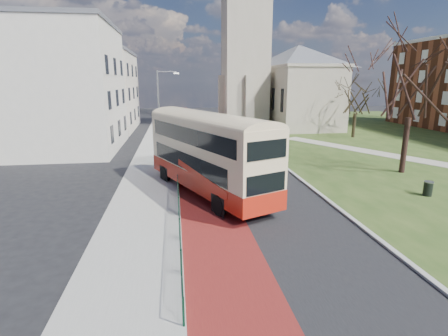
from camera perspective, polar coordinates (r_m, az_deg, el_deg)
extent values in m
plane|color=black|center=(18.64, 1.92, -8.56)|extent=(160.00, 160.00, 0.00)
cube|color=black|center=(37.90, -1.05, 3.16)|extent=(9.00, 120.00, 0.01)
cube|color=#591414|center=(37.67, -5.14, 3.04)|extent=(3.40, 120.00, 0.01)
cube|color=gray|center=(37.67, -10.93, 2.92)|extent=(4.00, 120.00, 0.12)
cube|color=#999993|center=(37.62, -7.88, 3.04)|extent=(0.25, 120.00, 0.13)
cube|color=#999993|center=(40.62, 5.07, 3.93)|extent=(0.25, 80.00, 0.13)
cube|color=#2A4117|center=(49.09, 28.39, 3.99)|extent=(40.00, 80.00, 0.04)
cube|color=#9E998C|center=(36.14, 31.76, 0.57)|extent=(18.84, 32.82, 0.03)
cylinder|color=#0C3823|center=(21.80, -7.55, -2.23)|extent=(0.04, 24.00, 0.04)
cylinder|color=#0C3823|center=(22.09, -7.47, -4.59)|extent=(0.04, 24.00, 0.04)
cube|color=gray|center=(56.24, 3.47, 18.96)|extent=(6.50, 6.50, 24.00)
cube|color=gray|center=(58.37, 11.73, 11.15)|extent=(9.00, 18.00, 9.00)
pyramid|color=#565960|center=(58.56, 12.14, 19.08)|extent=(9.00, 18.00, 3.60)
cube|color=silver|center=(40.47, -24.31, 11.54)|extent=(10.00, 14.00, 12.50)
cube|color=#565960|center=(40.85, -25.28, 20.65)|extent=(10.30, 14.30, 0.50)
cube|color=beige|center=(56.05, -19.75, 11.54)|extent=(10.00, 16.00, 11.00)
cube|color=#565960|center=(56.18, -20.26, 17.40)|extent=(10.30, 16.30, 0.50)
cylinder|color=gray|center=(35.11, -10.56, 8.84)|extent=(0.16, 0.16, 8.00)
cylinder|color=gray|center=(34.96, -9.33, 15.27)|extent=(1.80, 0.10, 0.10)
cube|color=silver|center=(34.95, -7.79, 15.08)|extent=(0.50, 0.18, 0.12)
cube|color=#AA1E0F|center=(22.58, -2.67, -1.49)|extent=(7.38, 12.21, 1.10)
cube|color=beige|center=(22.10, -2.74, 3.87)|extent=(7.33, 12.14, 3.19)
cube|color=black|center=(21.97, -6.28, 1.10)|extent=(4.00, 9.12, 1.04)
cube|color=black|center=(23.25, -0.12, 1.91)|extent=(4.00, 9.12, 1.04)
cube|color=black|center=(21.37, -6.02, 5.25)|extent=(4.38, 10.01, 0.99)
cube|color=black|center=(22.68, 0.32, 5.83)|extent=(4.38, 10.01, 0.99)
cube|color=black|center=(27.62, -8.75, 3.69)|extent=(2.29, 1.05, 1.15)
cube|color=black|center=(27.37, -8.88, 7.08)|extent=(2.29, 1.05, 0.99)
cube|color=orange|center=(27.31, -8.93, 8.39)|extent=(1.84, 0.87, 0.33)
cylinder|color=black|center=(25.79, -9.58, -0.96)|extent=(0.76, 1.18, 1.14)
cylinder|color=black|center=(26.81, -4.51, -0.23)|extent=(0.76, 1.18, 1.14)
cylinder|color=black|center=(19.14, -0.76, -6.10)|extent=(0.76, 1.18, 1.14)
cylinder|color=black|center=(20.49, 5.44, -4.79)|extent=(0.76, 1.18, 1.14)
cylinder|color=black|center=(31.00, 27.42, 3.29)|extent=(0.48, 0.48, 4.36)
cylinder|color=black|center=(48.39, 20.44, 6.55)|extent=(0.49, 0.49, 3.09)
cylinder|color=black|center=(25.74, 30.34, -2.98)|extent=(0.70, 0.70, 0.88)
cylinder|color=gray|center=(25.62, 30.47, -1.97)|extent=(0.75, 0.75, 0.06)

